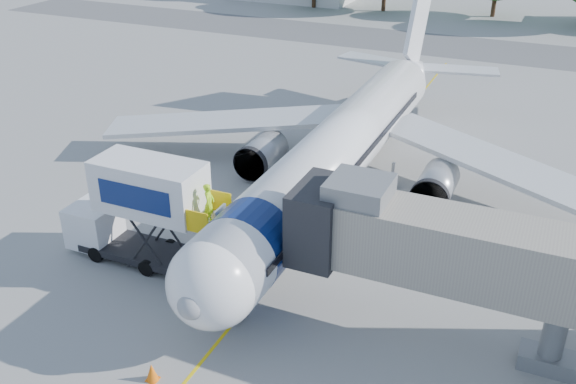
% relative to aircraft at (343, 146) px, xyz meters
% --- Properties ---
extents(ground, '(160.00, 160.00, 0.00)m').
position_rel_aircraft_xyz_m(ground, '(0.00, -4.12, -2.95)').
color(ground, gray).
rests_on(ground, ground).
extents(guidance_line, '(0.15, 70.00, 0.01)m').
position_rel_aircraft_xyz_m(guidance_line, '(0.00, -4.12, -2.94)').
color(guidance_line, yellow).
rests_on(guidance_line, ground).
extents(taxiway_strip, '(120.00, 10.00, 0.01)m').
position_rel_aircraft_xyz_m(taxiway_strip, '(0.00, 37.88, -2.94)').
color(taxiway_strip, '#59595B').
rests_on(taxiway_strip, ground).
extents(aircraft, '(34.17, 37.73, 11.35)m').
position_rel_aircraft_xyz_m(aircraft, '(0.00, 0.00, 0.00)').
color(aircraft, white).
rests_on(aircraft, ground).
extents(jet_bridge, '(13.90, 3.20, 6.60)m').
position_rel_aircraft_xyz_m(jet_bridge, '(7.99, -11.12, 1.39)').
color(jet_bridge, gray).
rests_on(jet_bridge, ground).
extents(catering_hiloader, '(8.50, 2.44, 5.50)m').
position_rel_aircraft_xyz_m(catering_hiloader, '(-6.26, -11.12, -0.18)').
color(catering_hiloader, black).
rests_on(catering_hiloader, ground).
extents(safety_cone_a, '(0.48, 0.48, 0.76)m').
position_rel_aircraft_xyz_m(safety_cone_a, '(-1.20, -17.94, -2.58)').
color(safety_cone_a, orange).
rests_on(safety_cone_a, ground).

